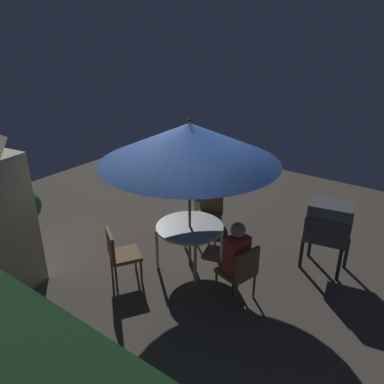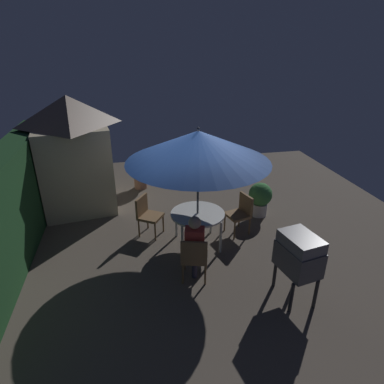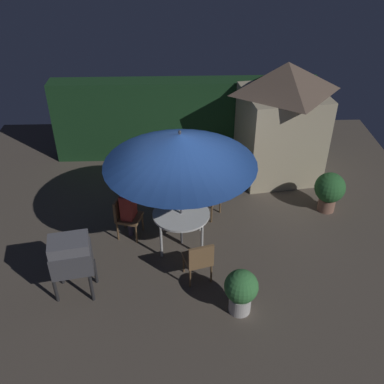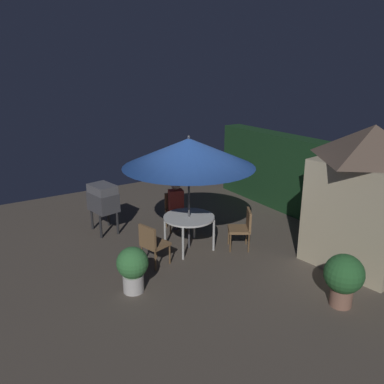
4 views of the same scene
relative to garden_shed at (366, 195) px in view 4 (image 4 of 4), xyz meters
name	(u,v)px [view 4 (image 4 of 4)]	position (x,y,z in m)	size (l,w,h in m)	color
ground_plane	(197,249)	(-2.26, -2.49, -1.45)	(11.00, 11.00, 0.00)	brown
hedge_backdrop	(310,180)	(-2.26, 1.01, -0.41)	(6.68, 0.58, 2.09)	#193D1E
garden_shed	(366,195)	(0.00, 0.00, 0.00)	(2.14, 2.01, 2.84)	#C6B793
patio_table	(189,219)	(-2.41, -2.62, -0.76)	(1.12, 1.12, 0.75)	white
patio_umbrella	(189,153)	(-2.41, -2.62, 0.72)	(2.79, 2.79, 2.53)	#4C4C51
bbq_grill	(103,199)	(-4.28, -3.88, -0.60)	(0.78, 0.62, 1.20)	#47474C
chair_near_shed	(175,209)	(-3.54, -2.31, -0.93)	(0.57, 0.57, 0.90)	olive
chair_far_side	(152,242)	(-2.11, -3.67, -0.93)	(0.57, 0.57, 0.90)	olive
chair_toward_hedge	(243,226)	(-1.77, -1.62, -0.93)	(0.64, 0.64, 0.90)	olive
potted_plant_by_shed	(344,277)	(0.84, -1.61, -0.91)	(0.67, 0.67, 0.93)	#936651
potted_plant_by_grill	(133,267)	(-1.45, -4.40, -0.96)	(0.57, 0.57, 0.85)	silver
person_in_red	(176,200)	(-3.46, -2.34, -0.67)	(0.32, 0.39, 1.26)	#CC3D33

